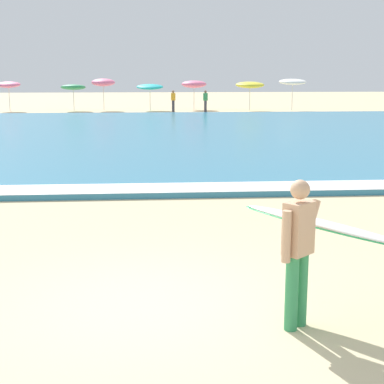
# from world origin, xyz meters

# --- Properties ---
(ground_plane) EXTENTS (160.00, 160.00, 0.00)m
(ground_plane) POSITION_xyz_m (0.00, 0.00, 0.00)
(ground_plane) COLOR beige
(sea) EXTENTS (120.00, 28.00, 0.14)m
(sea) POSITION_xyz_m (0.00, 20.39, 0.07)
(sea) COLOR teal
(sea) RESTS_ON ground
(surf_foam) EXTENTS (120.00, 1.22, 0.01)m
(surf_foam) POSITION_xyz_m (0.00, 6.99, 0.15)
(surf_foam) COLOR white
(surf_foam) RESTS_ON sea
(surfer_with_board) EXTENTS (1.75, 1.92, 1.73)m
(surfer_with_board) POSITION_xyz_m (1.86, -0.60, 1.02)
(surfer_with_board) COLOR #338E56
(surfer_with_board) RESTS_ON ground
(beach_umbrella_0) EXTENTS (1.74, 1.77, 2.25)m
(beach_umbrella_0) POSITION_xyz_m (-10.23, 38.73, 1.96)
(beach_umbrella_0) COLOR beige
(beach_umbrella_0) RESTS_ON ground
(beach_umbrella_1) EXTENTS (1.87, 1.90, 2.03)m
(beach_umbrella_1) POSITION_xyz_m (-5.44, 38.69, 1.77)
(beach_umbrella_1) COLOR beige
(beach_umbrella_1) RESTS_ON ground
(beach_umbrella_2) EXTENTS (1.80, 1.83, 2.46)m
(beach_umbrella_2) POSITION_xyz_m (-3.21, 39.10, 2.12)
(beach_umbrella_2) COLOR beige
(beach_umbrella_2) RESTS_ON ground
(beach_umbrella_3) EXTENTS (2.04, 2.07, 2.06)m
(beach_umbrella_3) POSITION_xyz_m (0.34, 38.81, 1.78)
(beach_umbrella_3) COLOR beige
(beach_umbrella_3) RESTS_ON ground
(beach_umbrella_4) EXTENTS (1.95, 1.96, 2.26)m
(beach_umbrella_4) POSITION_xyz_m (3.78, 39.55, 1.96)
(beach_umbrella_4) COLOR beige
(beach_umbrella_4) RESTS_ON ground
(beach_umbrella_5) EXTENTS (2.18, 2.20, 2.23)m
(beach_umbrella_5) POSITION_xyz_m (7.91, 37.92, 1.93)
(beach_umbrella_5) COLOR beige
(beach_umbrella_5) RESTS_ON ground
(beach_umbrella_6) EXTENTS (2.09, 2.11, 2.44)m
(beach_umbrella_6) POSITION_xyz_m (11.20, 37.91, 2.16)
(beach_umbrella_6) COLOR beige
(beach_umbrella_6) RESTS_ON ground
(beachgoer_near_row_left) EXTENTS (0.32, 0.20, 1.58)m
(beachgoer_near_row_left) POSITION_xyz_m (4.38, 36.51, 0.84)
(beachgoer_near_row_left) COLOR #383842
(beachgoer_near_row_left) RESTS_ON ground
(beachgoer_near_row_mid) EXTENTS (0.32, 0.20, 1.58)m
(beachgoer_near_row_mid) POSITION_xyz_m (2.02, 36.85, 0.84)
(beachgoer_near_row_mid) COLOR #383842
(beachgoer_near_row_mid) RESTS_ON ground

